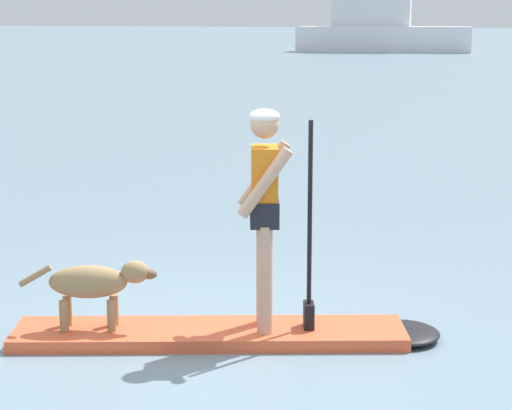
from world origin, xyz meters
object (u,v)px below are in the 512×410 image
Objects in this scene: person_paddler at (266,203)px; moored_boat_port at (380,30)px; dog at (95,283)px; paddleboard at (238,334)px.

moored_boat_port is (-14.09, 59.20, 0.46)m from person_paddler.
moored_boat_port reaches higher than person_paddler.
dog is 0.08× the size of moored_boat_port.
paddleboard is 3.27× the size of dog.
dog is (-1.24, -0.51, -0.63)m from person_paddler.
person_paddler is 1.48m from dog.
dog is 61.08m from moored_boat_port.
paddleboard is 0.27× the size of moored_boat_port.
moored_boat_port is at bearing 103.39° from person_paddler.
paddleboard is 60.90m from moored_boat_port.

